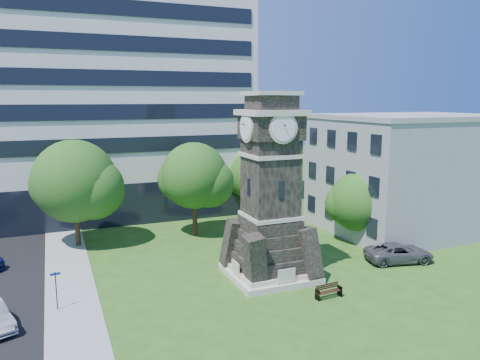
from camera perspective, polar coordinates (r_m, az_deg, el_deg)
name	(u,v)px	position (r m, az deg, el deg)	size (l,w,h in m)	color
ground	(239,294)	(29.34, -0.09, -13.75)	(160.00, 160.00, 0.00)	#2A5117
sidewalk	(70,287)	(32.14, -19.97, -12.15)	(3.00, 70.00, 0.06)	gray
clock_tower	(270,199)	(30.63, 3.71, -2.36)	(5.40, 5.40, 12.22)	#BBB4A3
office_tall	(117,75)	(51.29, -14.75, 12.29)	(26.20, 15.11, 28.60)	silver
office_low	(410,172)	(45.06, 20.02, 0.90)	(15.20, 12.20, 10.40)	#939698
car_east_lot	(399,253)	(36.38, 18.81, -8.40)	(2.27, 4.93, 1.37)	#505056
park_bench	(328,291)	(29.17, 10.70, -13.10)	(1.67, 0.44, 0.86)	black
street_sign	(56,286)	(28.67, -21.52, -11.96)	(0.55, 0.05, 2.29)	black
tree_nw	(76,184)	(39.33, -19.36, -0.42)	(7.25, 6.59, 8.63)	#332114
tree_nc	(195,178)	(40.16, -5.50, 0.25)	(6.26, 5.69, 8.15)	#332114
tree_ne	(257,177)	(47.07, 2.12, 0.34)	(5.99, 5.44, 6.87)	#332114
tree_east	(359,203)	(39.54, 14.34, -2.77)	(5.32, 4.84, 5.88)	#332114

